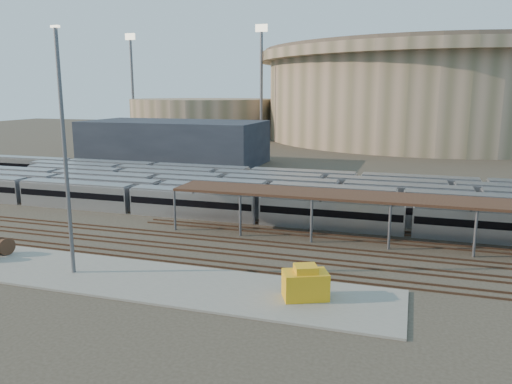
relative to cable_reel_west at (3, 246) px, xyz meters
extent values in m
plane|color=#383026|center=(20.39, 13.35, -1.11)|extent=(420.00, 420.00, 0.00)
cube|color=gray|center=(15.39, -1.65, -1.01)|extent=(50.00, 9.00, 0.20)
cube|color=#A4A5A9|center=(21.24, 21.35, 0.69)|extent=(112.00, 2.90, 3.60)
cube|color=#A4A5A9|center=(23.42, 25.55, 0.69)|extent=(112.00, 2.90, 3.60)
cube|color=#A4A5A9|center=(19.98, 29.75, 0.69)|extent=(112.00, 2.90, 3.60)
cube|color=#A4A5A9|center=(30.09, 33.95, 0.69)|extent=(112.00, 2.90, 3.60)
cube|color=#A4A5A9|center=(26.91, 38.15, 0.69)|extent=(112.00, 2.90, 3.60)
cube|color=#A4A5A9|center=(13.05, 42.35, 0.69)|extent=(112.00, 2.90, 3.60)
cylinder|color=#5C5C61|center=(12.39, 14.65, 1.39)|extent=(0.30, 0.30, 5.00)
cylinder|color=#5C5C61|center=(12.39, 20.05, 1.39)|extent=(0.30, 0.30, 5.00)
cylinder|color=#5C5C61|center=(20.97, 14.65, 1.39)|extent=(0.30, 0.30, 5.00)
cylinder|color=#5C5C61|center=(20.97, 20.05, 1.39)|extent=(0.30, 0.30, 5.00)
cylinder|color=#5C5C61|center=(29.54, 14.65, 1.39)|extent=(0.30, 0.30, 5.00)
cylinder|color=#5C5C61|center=(29.54, 20.05, 1.39)|extent=(0.30, 0.30, 5.00)
cylinder|color=#5C5C61|center=(38.11, 14.65, 1.39)|extent=(0.30, 0.30, 5.00)
cylinder|color=#5C5C61|center=(38.11, 20.05, 1.39)|extent=(0.30, 0.30, 5.00)
cylinder|color=#5C5C61|center=(46.68, 14.65, 1.39)|extent=(0.30, 0.30, 5.00)
cylinder|color=#5C5C61|center=(46.68, 20.05, 1.39)|extent=(0.30, 0.30, 5.00)
cube|color=#351E15|center=(42.39, 17.35, 4.04)|extent=(60.00, 6.00, 0.30)
cube|color=#4C3323|center=(20.39, 11.60, -1.02)|extent=(170.00, 0.12, 0.18)
cube|color=#4C3323|center=(20.39, 13.10, -1.02)|extent=(170.00, 0.12, 0.18)
cube|color=#4C3323|center=(20.39, 7.60, -1.02)|extent=(170.00, 0.12, 0.18)
cube|color=#4C3323|center=(20.39, 9.10, -1.02)|extent=(170.00, 0.12, 0.18)
cube|color=#4C3323|center=(20.39, 3.60, -1.02)|extent=(170.00, 0.12, 0.18)
cube|color=#4C3323|center=(20.39, 5.10, -1.02)|extent=(170.00, 0.12, 0.18)
cylinder|color=tan|center=(45.39, 153.35, 12.89)|extent=(116.00, 116.00, 28.00)
cylinder|color=tan|center=(45.39, 153.35, 28.39)|extent=(124.00, 124.00, 3.00)
cylinder|color=brown|center=(45.39, 153.35, 30.64)|extent=(120.00, 120.00, 1.50)
cylinder|color=tan|center=(-39.61, 143.35, 5.89)|extent=(56.00, 56.00, 14.00)
cube|color=#1E232D|center=(-14.61, 68.35, 3.89)|extent=(42.00, 20.00, 10.00)
cylinder|color=#5C5C61|center=(-9.61, 123.35, 16.89)|extent=(1.00, 1.00, 36.00)
cube|color=#FFF2CC|center=(-9.61, 123.35, 36.09)|extent=(4.00, 0.60, 2.40)
cylinder|color=#5C5C61|center=(-64.61, 133.35, 16.89)|extent=(1.00, 1.00, 36.00)
cube|color=#FFF2CC|center=(-64.61, 133.35, 36.09)|extent=(4.00, 0.60, 2.40)
cylinder|color=#5C5C61|center=(10.39, 173.35, 16.89)|extent=(1.00, 1.00, 36.00)
cube|color=#FFF2CC|center=(10.39, 173.35, 36.09)|extent=(4.00, 0.60, 2.40)
cylinder|color=#563222|center=(0.00, 0.00, 0.00)|extent=(1.46, 2.02, 1.82)
cylinder|color=#5C5C61|center=(10.22, -2.12, 10.12)|extent=(0.36, 0.36, 22.06)
cube|color=#FFF2CC|center=(10.22, -2.12, 21.25)|extent=(0.81, 0.32, 0.20)
cube|color=gold|center=(32.27, -1.42, 0.22)|extent=(4.22, 3.53, 2.26)
camera|label=1|loc=(40.04, -39.39, 15.81)|focal=35.00mm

